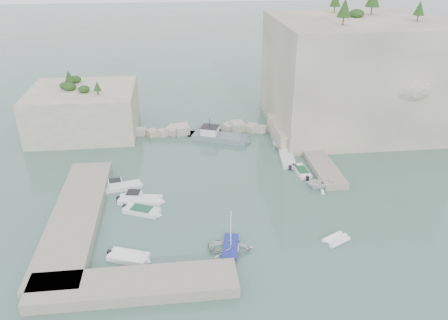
{
  "coord_description": "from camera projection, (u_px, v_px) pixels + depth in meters",
  "views": [
    {
      "loc": [
        -5.61,
        -42.23,
        27.06
      ],
      "look_at": [
        0.0,
        6.0,
        3.0
      ],
      "focal_mm": 35.0,
      "sensor_mm": 36.0,
      "label": 1
    }
  ],
  "objects": [
    {
      "name": "ground",
      "position": [
        230.0,
        206.0,
        50.19
      ],
      "size": [
        400.0,
        400.0,
        0.0
      ],
      "primitive_type": "plane",
      "color": "#476B60",
      "rests_on": "ground"
    },
    {
      "name": "inflatable_dinghy",
      "position": [
        336.0,
        241.0,
        44.33
      ],
      "size": [
        3.14,
        2.49,
        0.44
      ],
      "primitive_type": null,
      "rotation": [
        0.0,
        0.0,
        0.47
      ],
      "color": "white",
      "rests_on": "ground"
    },
    {
      "name": "cliff_east",
      "position": [
        355.0,
        74.0,
        69.27
      ],
      "size": [
        26.0,
        22.0,
        17.0
      ],
      "primitive_type": "cube",
      "color": "beige",
      "rests_on": "ground"
    },
    {
      "name": "quay_south",
      "position": [
        134.0,
        285.0,
        37.78
      ],
      "size": [
        18.0,
        4.0,
        1.1
      ],
      "primitive_type": "cube",
      "color": "#9E9689",
      "rests_on": "ground"
    },
    {
      "name": "tender_east_b",
      "position": [
        302.0,
        173.0,
        57.39
      ],
      "size": [
        1.76,
        4.35,
        0.7
      ],
      "primitive_type": null,
      "rotation": [
        0.0,
        0.0,
        1.65
      ],
      "color": "white",
      "rests_on": "ground"
    },
    {
      "name": "ledge_east",
      "position": [
        318.0,
        159.0,
        60.31
      ],
      "size": [
        3.0,
        16.0,
        0.8
      ],
      "primitive_type": "cube",
      "color": "#9E9689",
      "rests_on": "ground"
    },
    {
      "name": "vegetation",
      "position": [
        327.0,
        12.0,
        65.79
      ],
      "size": [
        53.48,
        13.88,
        13.4
      ],
      "color": "#1E4219",
      "rests_on": "ground"
    },
    {
      "name": "rowboat",
      "position": [
        231.0,
        250.0,
        43.04
      ],
      "size": [
        4.87,
        3.88,
        0.91
      ],
      "primitive_type": "imported",
      "rotation": [
        0.0,
        0.0,
        1.38
      ],
      "color": "white",
      "rests_on": "ground"
    },
    {
      "name": "breakwater",
      "position": [
        206.0,
        129.0,
        69.35
      ],
      "size": [
        28.0,
        3.0,
        1.4
      ],
      "primitive_type": "cube",
      "color": "beige",
      "rests_on": "ground"
    },
    {
      "name": "motorboat_c",
      "position": [
        142.0,
        213.0,
        48.99
      ],
      "size": [
        4.76,
        3.29,
        0.7
      ],
      "primitive_type": null,
      "rotation": [
        0.0,
        0.0,
        -0.41
      ],
      "color": "white",
      "rests_on": "ground"
    },
    {
      "name": "quay_west",
      "position": [
        76.0,
        217.0,
        47.29
      ],
      "size": [
        5.0,
        24.0,
        1.1
      ],
      "primitive_type": "cube",
      "color": "#9E9689",
      "rests_on": "ground"
    },
    {
      "name": "motorboat_a",
      "position": [
        122.0,
        189.0,
        53.83
      ],
      "size": [
        5.36,
        2.55,
        1.4
      ],
      "primitive_type": null,
      "rotation": [
        0.0,
        0.0,
        0.2
      ],
      "color": "white",
      "rests_on": "ground"
    },
    {
      "name": "motorboat_e",
      "position": [
        129.0,
        259.0,
        41.75
      ],
      "size": [
        4.52,
        3.1,
        0.7
      ],
      "primitive_type": null,
      "rotation": [
        0.0,
        0.0,
        -0.37
      ],
      "color": "white",
      "rests_on": "ground"
    },
    {
      "name": "rowboat_mast",
      "position": [
        231.0,
        228.0,
        41.91
      ],
      "size": [
        0.1,
        0.1,
        4.2
      ],
      "primitive_type": "cylinder",
      "color": "white",
      "rests_on": "rowboat"
    },
    {
      "name": "outcrop_west",
      "position": [
        84.0,
        111.0,
        68.81
      ],
      "size": [
        16.0,
        14.0,
        7.0
      ],
      "primitive_type": "cube",
      "color": "beige",
      "rests_on": "ground"
    },
    {
      "name": "tender_east_a",
      "position": [
        319.0,
        188.0,
        53.93
      ],
      "size": [
        3.98,
        3.54,
        1.91
      ],
      "primitive_type": "imported",
      "rotation": [
        0.0,
        0.0,
        1.45
      ],
      "color": "white",
      "rests_on": "ground"
    },
    {
      "name": "motorboat_b",
      "position": [
        140.0,
        202.0,
        51.05
      ],
      "size": [
        5.7,
        2.65,
        1.4
      ],
      "primitive_type": null,
      "rotation": [
        0.0,
        0.0,
        -0.16
      ],
      "color": "white",
      "rests_on": "ground"
    },
    {
      "name": "tender_east_d",
      "position": [
        285.0,
        149.0,
        64.21
      ],
      "size": [
        4.09,
        2.4,
        1.48
      ],
      "primitive_type": "imported",
      "rotation": [
        0.0,
        0.0,
        1.31
      ],
      "color": "white",
      "rests_on": "ground"
    },
    {
      "name": "tender_east_c",
      "position": [
        287.0,
        161.0,
        60.68
      ],
      "size": [
        2.44,
        5.79,
        0.7
      ],
      "primitive_type": null,
      "rotation": [
        0.0,
        0.0,
        1.46
      ],
      "color": "silver",
      "rests_on": "ground"
    },
    {
      "name": "cliff_terrace",
      "position": [
        299.0,
        131.0,
        67.0
      ],
      "size": [
        8.0,
        10.0,
        2.5
      ],
      "primitive_type": "cube",
      "color": "beige",
      "rests_on": "ground"
    },
    {
      "name": "work_boat",
      "position": [
        220.0,
        140.0,
        67.17
      ],
      "size": [
        9.65,
        5.99,
        2.2
      ],
      "primitive_type": null,
      "rotation": [
        0.0,
        0.0,
        -0.38
      ],
      "color": "slate",
      "rests_on": "ground"
    }
  ]
}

